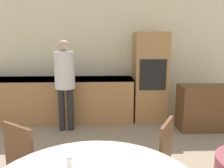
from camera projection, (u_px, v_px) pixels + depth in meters
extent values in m
cube|color=beige|center=(111.00, 57.00, 4.72)|extent=(6.98, 0.05, 2.60)
cube|color=#AD7A47|center=(58.00, 100.00, 4.50)|extent=(3.05, 0.60, 0.89)
cube|color=black|center=(57.00, 79.00, 4.42)|extent=(3.05, 0.60, 0.03)
cube|color=#AD7A47|center=(150.00, 77.00, 4.50)|extent=(0.65, 0.58, 1.81)
cube|color=black|center=(153.00, 75.00, 4.19)|extent=(0.52, 0.01, 0.60)
cube|color=brown|center=(210.00, 108.00, 4.06)|extent=(1.17, 0.45, 0.84)
cube|color=brown|center=(19.00, 151.00, 1.90)|extent=(0.33, 0.24, 0.47)
cube|color=brown|center=(146.00, 165.00, 2.11)|extent=(0.55, 0.55, 0.02)
cube|color=brown|center=(166.00, 146.00, 1.99)|extent=(0.21, 0.34, 0.47)
cylinder|color=#262628|center=(62.00, 109.00, 4.01)|extent=(0.11, 0.11, 0.80)
cylinder|color=#262628|center=(70.00, 109.00, 4.01)|extent=(0.11, 0.11, 0.80)
cylinder|color=silver|center=(64.00, 70.00, 3.88)|extent=(0.36, 0.36, 0.66)
sphere|color=tan|center=(63.00, 46.00, 3.80)|extent=(0.19, 0.19, 0.19)
cylinder|color=white|center=(69.00, 163.00, 1.48)|extent=(0.03, 0.03, 0.07)
cylinder|color=silver|center=(69.00, 157.00, 1.47)|extent=(0.03, 0.03, 0.01)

